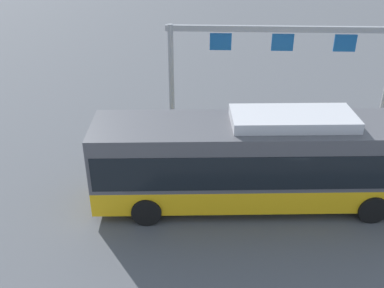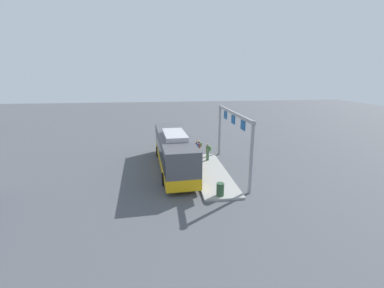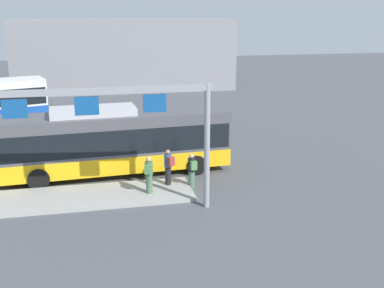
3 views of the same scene
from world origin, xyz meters
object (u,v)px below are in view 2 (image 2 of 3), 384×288
at_px(person_boarding, 199,147).
at_px(trash_bin, 220,189).
at_px(person_waiting_near, 197,149).
at_px(bus_main, 174,149).
at_px(person_waiting_mid, 208,151).

relative_size(person_boarding, trash_bin, 1.86).
bearing_deg(person_boarding, person_waiting_near, 63.85).
distance_m(bus_main, person_waiting_mid, 3.70).
height_order(person_waiting_mid, trash_bin, person_waiting_mid).
bearing_deg(bus_main, trash_bin, -159.50).
distance_m(person_waiting_near, trash_bin, 8.57).
bearing_deg(person_boarding, bus_main, 41.42).
xyz_separation_m(bus_main, person_boarding, (3.41, -2.77, -0.92)).
relative_size(person_waiting_mid, trash_bin, 1.86).
distance_m(bus_main, trash_bin, 6.87).
height_order(person_waiting_near, person_waiting_mid, same).
xyz_separation_m(person_waiting_near, person_waiting_mid, (-1.01, -0.90, 0.00)).
height_order(bus_main, person_waiting_near, bus_main).
xyz_separation_m(person_boarding, person_waiting_near, (-1.04, 0.31, 0.16)).
relative_size(person_waiting_near, person_waiting_mid, 1.00).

